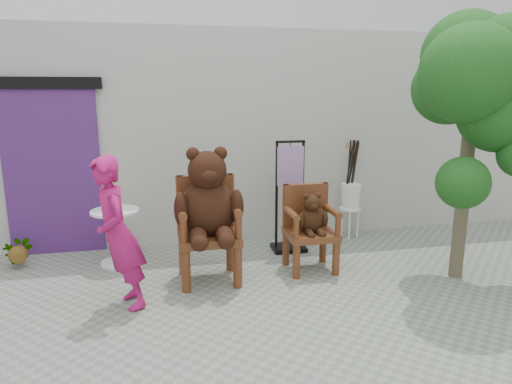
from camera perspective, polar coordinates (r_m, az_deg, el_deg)
ground_plane at (r=4.64m, az=10.36°, el=-15.37°), size 60.00×60.00×0.00m
back_wall at (r=7.09m, az=1.19°, el=7.26°), size 9.00×1.00×3.00m
doorway at (r=6.56m, az=-24.09°, el=2.78°), size 1.40×0.11×2.33m
chair_big at (r=5.16m, az=-6.01°, el=-1.97°), size 0.77×0.82×1.56m
chair_small at (r=5.59m, az=6.75°, el=-3.69°), size 0.59×0.54×1.03m
person at (r=4.70m, az=-16.84°, el=-5.08°), size 0.53×0.65×1.56m
cafe_table at (r=6.00m, az=-17.05°, el=-4.61°), size 0.60×0.60×0.70m
display_stand at (r=6.20m, az=4.19°, el=-2.14°), size 0.46×0.36×1.51m
stool_bucket at (r=6.88m, az=11.76°, el=-0.40°), size 0.32×0.32×1.45m
tree at (r=5.56m, az=26.84°, el=11.78°), size 1.76×1.59×3.04m
potted_plant at (r=6.48m, az=-27.53°, el=-6.55°), size 0.43×0.40×0.39m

